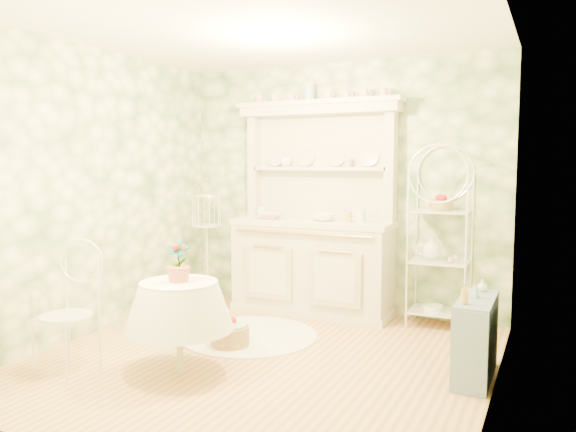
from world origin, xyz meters
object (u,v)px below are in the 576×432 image
at_px(kitchen_dresser, 312,208).
at_px(floor_basket, 230,335).
at_px(bakers_rack, 440,243).
at_px(cafe_chair, 67,325).
at_px(round_table, 180,332).
at_px(side_shelf, 476,338).
at_px(birdcage_stand, 207,246).

height_order(kitchen_dresser, floor_basket, kitchen_dresser).
relative_size(bakers_rack, cafe_chair, 2.22).
bearing_deg(kitchen_dresser, floor_basket, -98.63).
height_order(kitchen_dresser, bakers_rack, kitchen_dresser).
bearing_deg(cafe_chair, bakers_rack, 24.32).
bearing_deg(round_table, side_shelf, 22.34).
distance_m(kitchen_dresser, birdcage_stand, 1.33).
distance_m(bakers_rack, floor_basket, 2.23).
xyz_separation_m(bakers_rack, round_table, (-1.57, -2.12, -0.52)).
relative_size(side_shelf, round_table, 1.13).
distance_m(bakers_rack, birdcage_stand, 2.59).
xyz_separation_m(cafe_chair, birdcage_stand, (-0.21, 2.25, 0.29)).
relative_size(cafe_chair, birdcage_stand, 0.56).
bearing_deg(floor_basket, cafe_chair, -127.00).
bearing_deg(bakers_rack, birdcage_stand, -176.18).
height_order(bakers_rack, side_shelf, bakers_rack).
height_order(birdcage_stand, floor_basket, birdcage_stand).
height_order(kitchen_dresser, birdcage_stand, kitchen_dresser).
height_order(round_table, cafe_chair, cafe_chair).
bearing_deg(round_table, cafe_chair, -153.86).
xyz_separation_m(bakers_rack, side_shelf, (0.51, -1.26, -0.53)).
relative_size(cafe_chair, floor_basket, 2.38).
height_order(cafe_chair, birdcage_stand, birdcage_stand).
xyz_separation_m(side_shelf, cafe_chair, (-2.87, -1.24, 0.07)).
xyz_separation_m(bakers_rack, floor_basket, (-1.55, -1.43, -0.74)).
bearing_deg(floor_basket, round_table, -92.40).
relative_size(birdcage_stand, floor_basket, 4.24).
relative_size(side_shelf, cafe_chair, 0.96).
bearing_deg(birdcage_stand, cafe_chair, -84.67).
height_order(side_shelf, round_table, round_table).
relative_size(round_table, floor_basket, 2.02).
relative_size(bakers_rack, birdcage_stand, 1.25).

